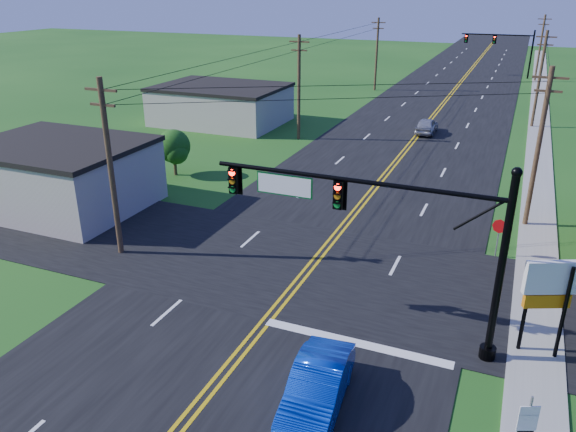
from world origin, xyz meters
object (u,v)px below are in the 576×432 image
at_px(blue_car, 317,388).
at_px(stop_sign, 499,230).
at_px(route_sign, 527,424).
at_px(signal_mast_far, 500,45).
at_px(signal_mast_main, 377,224).

xyz_separation_m(blue_car, stop_sign, (4.67, 13.91, 0.72)).
bearing_deg(route_sign, blue_car, 158.81).
bearing_deg(stop_sign, signal_mast_far, 100.92).
distance_m(signal_mast_main, blue_car, 6.35).
bearing_deg(stop_sign, blue_car, -101.33).
bearing_deg(signal_mast_main, signal_mast_far, 89.92).
height_order(signal_mast_main, route_sign, signal_mast_main).
bearing_deg(route_sign, stop_sign, 73.54).
xyz_separation_m(signal_mast_far, blue_car, (-0.61, -76.93, -3.77)).
distance_m(blue_car, route_sign, 6.30).
distance_m(signal_mast_far, route_sign, 76.99).
bearing_deg(blue_car, route_sign, -3.58).
height_order(blue_car, route_sign, route_sign).
bearing_deg(signal_mast_far, route_sign, -85.78).
relative_size(signal_mast_main, signal_mast_far, 1.03).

